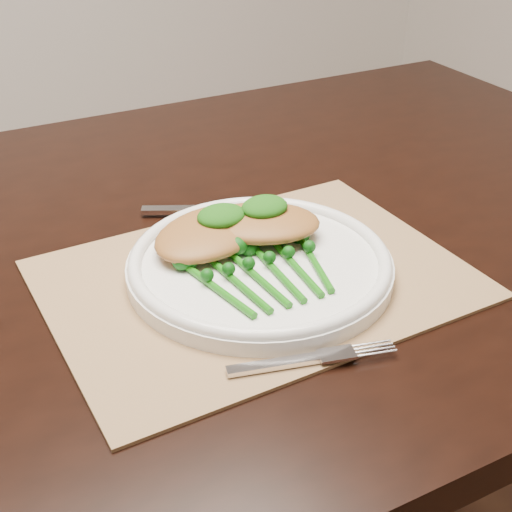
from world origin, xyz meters
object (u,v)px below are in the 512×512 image
chicken_fillet_left (210,233)px  placemat (256,279)px  broccolini_bundle (267,275)px  dining_table (167,462)px  dinner_plate (260,263)px

chicken_fillet_left → placemat: bearing=-90.8°
placemat → broccolini_bundle: bearing=-96.3°
chicken_fillet_left → broccolini_bundle: 0.10m
dining_table → dinner_plate: (0.08, -0.13, 0.39)m
dining_table → dinner_plate: dinner_plate is taller
chicken_fillet_left → broccolini_bundle: (0.02, -0.09, -0.01)m
dining_table → dinner_plate: bearing=-57.0°
dining_table → placemat: 0.41m
dinner_plate → chicken_fillet_left: 0.07m
placemat → dinner_plate: bearing=35.1°
placemat → chicken_fillet_left: bearing=110.8°
dining_table → broccolini_bundle: 0.44m
broccolini_bundle → dinner_plate: bearing=74.3°
chicken_fillet_left → broccolini_bundle: bearing=-98.9°
placemat → dinner_plate: 0.02m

